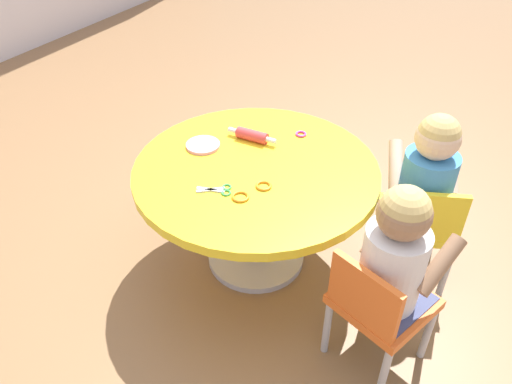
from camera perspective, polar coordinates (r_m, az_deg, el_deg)
name	(u,v)px	position (r m, az deg, el deg)	size (l,w,h in m)	color
ground_plane	(256,258)	(2.36, 0.00, -7.48)	(10.00, 10.00, 0.00)	olive
craft_table	(256,188)	(2.09, 0.00, 0.48)	(1.00, 1.00, 0.52)	silver
child_chair_left	(378,305)	(1.82, 13.66, -12.34)	(0.38, 0.38, 0.54)	#B7B7BC
seated_child_left	(396,252)	(1.69, 15.60, -6.61)	(0.42, 0.37, 0.51)	#3F4772
child_chair_right	(419,224)	(2.18, 17.97, -3.43)	(0.39, 0.39, 0.54)	#B7B7BC
seated_child_right	(429,173)	(2.08, 18.99, 2.02)	(0.42, 0.38, 0.51)	#3F4772
rolling_pin	(252,135)	(2.19, -0.46, 6.45)	(0.06, 0.23, 0.05)	#D83F3F
craft_scissors	(219,190)	(1.90, -4.17, 0.24)	(0.11, 0.14, 0.01)	silver
playdough_blob_0	(203,145)	(2.17, -6.04, 5.31)	(0.15, 0.15, 0.01)	pink
cookie_cutter_0	(264,186)	(1.92, 0.87, 0.71)	(0.06, 0.06, 0.01)	orange
cookie_cutter_1	(301,134)	(2.24, 5.12, 6.58)	(0.05, 0.05, 0.01)	#D83FA5
cookie_cutter_2	(240,197)	(1.86, -1.78, -0.54)	(0.07, 0.07, 0.01)	orange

